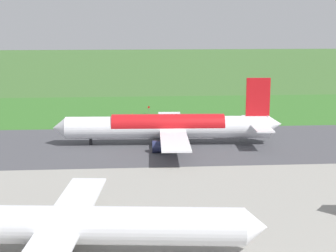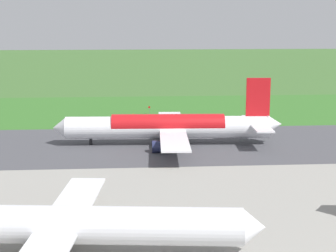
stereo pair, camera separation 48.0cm
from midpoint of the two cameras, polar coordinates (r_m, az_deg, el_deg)
name	(u,v)px [view 1 (the left image)]	position (r m, az deg, el deg)	size (l,w,h in m)	color
ground_plane	(140,145)	(123.29, -3.21, -2.10)	(800.00, 800.00, 0.00)	#3D662D
runway_asphalt	(140,145)	(123.28, -3.21, -2.08)	(600.00, 38.89, 0.06)	#47474C
apron_concrete	(149,242)	(70.97, -2.25, -12.62)	(440.00, 110.00, 0.05)	gray
grass_verge_foreground	(137,115)	(161.40, -3.50, 1.17)	(600.00, 80.00, 0.04)	#346B27
airliner_main	(170,127)	(122.65, 0.06, -0.07)	(54.10, 44.22, 15.88)	white
airliner_parked_mid	(66,224)	(67.59, -11.32, -10.49)	(49.88, 40.89, 14.56)	white
no_stopping_sign	(149,110)	(163.03, -2.20, 1.82)	(0.60, 0.10, 2.50)	slate
traffic_cone_orange	(132,114)	(162.59, -4.00, 1.33)	(0.40, 0.40, 0.55)	orange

